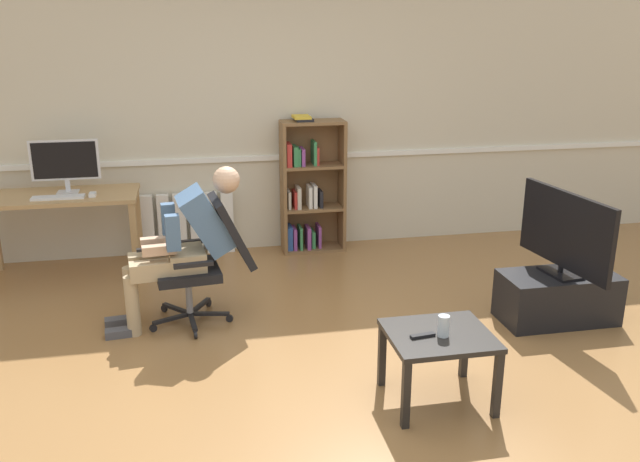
# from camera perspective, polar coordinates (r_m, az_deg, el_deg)

# --- Properties ---
(ground_plane) EXTENTS (18.00, 18.00, 0.00)m
(ground_plane) POSITION_cam_1_polar(r_m,az_deg,el_deg) (4.51, 0.25, -11.89)
(ground_plane) COLOR olive
(back_wall) EXTENTS (12.00, 0.13, 2.70)m
(back_wall) POSITION_cam_1_polar(r_m,az_deg,el_deg) (6.60, -4.40, 9.99)
(back_wall) COLOR beige
(back_wall) RESTS_ON ground_plane
(computer_desk) EXTENTS (1.35, 0.63, 0.76)m
(computer_desk) POSITION_cam_1_polar(r_m,az_deg,el_deg) (6.30, -21.29, 1.99)
(computer_desk) COLOR tan
(computer_desk) RESTS_ON ground_plane
(imac_monitor) EXTENTS (0.58, 0.14, 0.46)m
(imac_monitor) POSITION_cam_1_polar(r_m,az_deg,el_deg) (6.28, -20.87, 5.51)
(imac_monitor) COLOR silver
(imac_monitor) RESTS_ON computer_desk
(keyboard) EXTENTS (0.43, 0.12, 0.02)m
(keyboard) POSITION_cam_1_polar(r_m,az_deg,el_deg) (6.13, -21.39, 2.68)
(keyboard) COLOR white
(keyboard) RESTS_ON computer_desk
(computer_mouse) EXTENTS (0.06, 0.10, 0.03)m
(computer_mouse) POSITION_cam_1_polar(r_m,az_deg,el_deg) (6.11, -18.79, 2.96)
(computer_mouse) COLOR white
(computer_mouse) RESTS_ON computer_desk
(bookshelf) EXTENTS (0.62, 0.29, 1.34)m
(bookshelf) POSITION_cam_1_polar(r_m,az_deg,el_deg) (6.58, -0.94, 3.66)
(bookshelf) COLOR brown
(bookshelf) RESTS_ON ground_plane
(radiator) EXTENTS (0.88, 0.08, 0.61)m
(radiator) POSITION_cam_1_polar(r_m,az_deg,el_deg) (6.66, -11.14, 0.60)
(radiator) COLOR white
(radiator) RESTS_ON ground_plane
(office_chair) EXTENTS (0.82, 0.62, 0.97)m
(office_chair) POSITION_cam_1_polar(r_m,az_deg,el_deg) (5.10, -9.53, -2.07)
(office_chair) COLOR black
(office_chair) RESTS_ON ground_plane
(person_seated) EXTENTS (1.06, 0.42, 1.19)m
(person_seated) POSITION_cam_1_polar(r_m,az_deg,el_deg) (5.05, -11.53, -0.95)
(person_seated) COLOR tan
(person_seated) RESTS_ON ground_plane
(tv_stand) EXTENTS (0.87, 0.43, 0.38)m
(tv_stand) POSITION_cam_1_polar(r_m,az_deg,el_deg) (5.45, 19.55, -5.34)
(tv_stand) COLOR black
(tv_stand) RESTS_ON ground_plane
(tv_screen) EXTENTS (0.24, 1.00, 0.64)m
(tv_screen) POSITION_cam_1_polar(r_m,az_deg,el_deg) (5.28, 20.14, -0.08)
(tv_screen) COLOR black
(tv_screen) RESTS_ON tv_stand
(coffee_table) EXTENTS (0.61, 0.54, 0.45)m
(coffee_table) POSITION_cam_1_polar(r_m,az_deg,el_deg) (4.09, 10.07, -9.41)
(coffee_table) COLOR black
(coffee_table) RESTS_ON ground_plane
(drinking_glass) EXTENTS (0.07, 0.07, 0.13)m
(drinking_glass) POSITION_cam_1_polar(r_m,az_deg,el_deg) (4.00, 10.47, -7.95)
(drinking_glass) COLOR silver
(drinking_glass) RESTS_ON coffee_table
(spare_remote) EXTENTS (0.15, 0.05, 0.02)m
(spare_remote) POSITION_cam_1_polar(r_m,az_deg,el_deg) (4.00, 8.73, -8.78)
(spare_remote) COLOR black
(spare_remote) RESTS_ON coffee_table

